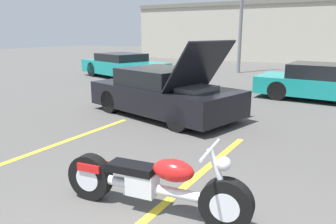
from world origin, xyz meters
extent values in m
cube|color=yellow|center=(-3.71, 1.76, 0.00)|extent=(0.12, 5.94, 0.01)
cube|color=yellow|center=(-0.69, 1.76, 0.00)|extent=(0.12, 5.94, 0.01)
cylinder|color=black|center=(0.19, 1.58, 0.30)|extent=(0.62, 0.24, 0.61)
cylinder|color=black|center=(-1.61, 1.34, 0.30)|extent=(0.62, 0.24, 0.61)
cylinder|color=silver|center=(0.19, 1.58, 0.30)|extent=(0.35, 0.21, 0.33)
cylinder|color=silver|center=(-1.61, 1.34, 0.30)|extent=(0.35, 0.21, 0.33)
cylinder|color=silver|center=(-0.71, 1.46, 0.32)|extent=(1.54, 0.32, 0.12)
cube|color=silver|center=(-0.84, 1.44, 0.36)|extent=(0.39, 0.29, 0.28)
ellipsoid|color=red|center=(-0.44, 1.49, 0.60)|extent=(0.54, 0.34, 0.26)
cube|color=black|center=(-0.98, 1.42, 0.54)|extent=(0.63, 0.34, 0.10)
cube|color=red|center=(-1.56, 1.35, 0.47)|extent=(0.36, 0.26, 0.10)
cylinder|color=silver|center=(0.10, 1.57, 0.63)|extent=(0.31, 0.11, 0.62)
cylinder|color=silver|center=(-0.01, 1.55, 0.92)|extent=(0.13, 0.70, 0.04)
sphere|color=silver|center=(0.14, 1.57, 0.78)|extent=(0.16, 0.16, 0.16)
cylinder|color=silver|center=(-1.13, 1.51, 0.26)|extent=(1.18, 0.24, 0.09)
cube|color=black|center=(-3.11, 5.66, 0.48)|extent=(4.41, 2.76, 0.63)
cube|color=black|center=(-3.27, 5.70, 1.02)|extent=(2.18, 2.05, 0.44)
cylinder|color=black|center=(-2.07, 4.57, 0.31)|extent=(0.65, 0.36, 0.62)
cylinder|color=black|center=(-1.69, 6.14, 0.31)|extent=(0.65, 0.36, 0.62)
cylinder|color=black|center=(-4.54, 5.18, 0.31)|extent=(0.65, 0.36, 0.62)
cylinder|color=black|center=(-4.15, 6.75, 0.31)|extent=(0.65, 0.36, 0.62)
cube|color=black|center=(-1.98, 5.38, 1.38)|extent=(1.23, 1.85, 1.20)
cube|color=#4C4C51|center=(-2.02, 5.39, 0.75)|extent=(0.82, 1.12, 0.28)
cube|color=teal|center=(-8.62, 10.95, 0.50)|extent=(5.07, 3.17, 0.61)
cube|color=black|center=(-8.80, 11.00, 0.98)|extent=(2.53, 2.25, 0.36)
cylinder|color=black|center=(-7.45, 9.72, 0.36)|extent=(0.75, 0.41, 0.71)
cylinder|color=black|center=(-6.97, 11.34, 0.36)|extent=(0.75, 0.41, 0.71)
cylinder|color=black|center=(-10.26, 10.55, 0.36)|extent=(0.75, 0.41, 0.71)
cylinder|color=black|center=(-9.79, 12.17, 0.36)|extent=(0.75, 0.41, 0.71)
cube|color=teal|center=(0.33, 10.01, 0.45)|extent=(4.25, 1.98, 0.55)
cube|color=black|center=(0.16, 10.01, 0.95)|extent=(1.95, 1.71, 0.45)
cylinder|color=black|center=(-1.00, 9.26, 0.31)|extent=(0.63, 0.24, 0.62)
cylinder|color=black|center=(-0.94, 10.86, 0.31)|extent=(0.63, 0.24, 0.62)
cylinder|color=brown|center=(-3.82, 8.60, 0.40)|extent=(0.12, 0.12, 0.81)
cylinder|color=brown|center=(-3.62, 8.60, 0.40)|extent=(0.12, 0.12, 0.81)
cube|color=#4C7F47|center=(-3.72, 8.60, 1.13)|extent=(0.36, 0.20, 0.64)
cylinder|color=#9E704C|center=(-3.94, 8.60, 1.16)|extent=(0.08, 0.08, 0.58)
cylinder|color=#9E704C|center=(-3.50, 8.60, 1.16)|extent=(0.08, 0.08, 0.58)
sphere|color=#9E704C|center=(-3.72, 8.60, 1.56)|extent=(0.22, 0.22, 0.22)
camera|label=1|loc=(1.30, -1.56, 2.15)|focal=35.00mm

